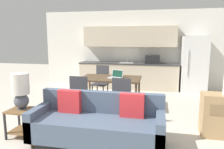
% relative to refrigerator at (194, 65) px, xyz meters
% --- Properties ---
extents(ground_plane, '(20.00, 20.00, 0.00)m').
position_rel_refrigerator_xyz_m(ground_plane, '(-2.15, -4.21, -0.90)').
color(ground_plane, beige).
extents(wall_back, '(6.40, 0.07, 2.70)m').
position_rel_refrigerator_xyz_m(wall_back, '(-2.15, 0.42, 0.45)').
color(wall_back, silver).
rests_on(wall_back, ground_plane).
extents(kitchen_counter, '(3.41, 0.65, 2.15)m').
position_rel_refrigerator_xyz_m(kitchen_counter, '(-2.13, 0.12, -0.06)').
color(kitchen_counter, beige).
rests_on(kitchen_counter, ground_plane).
extents(refrigerator, '(0.79, 0.77, 1.81)m').
position_rel_refrigerator_xyz_m(refrigerator, '(0.00, 0.00, 0.00)').
color(refrigerator, white).
rests_on(refrigerator, ground_plane).
extents(dining_table, '(1.48, 0.92, 0.78)m').
position_rel_refrigerator_xyz_m(dining_table, '(-2.28, -2.17, -0.19)').
color(dining_table, brown).
rests_on(dining_table, ground_plane).
extents(couch, '(2.18, 0.80, 0.86)m').
position_rel_refrigerator_xyz_m(couch, '(-2.07, -4.06, -0.56)').
color(couch, '#3D2D1E').
rests_on(couch, ground_plane).
extents(side_table, '(0.42, 0.42, 0.51)m').
position_rel_refrigerator_xyz_m(side_table, '(-3.48, -4.11, -0.57)').
color(side_table, brown).
rests_on(side_table, ground_plane).
extents(table_lamp, '(0.30, 0.30, 0.65)m').
position_rel_refrigerator_xyz_m(table_lamp, '(-3.47, -4.09, -0.04)').
color(table_lamp, '#4C515B').
rests_on(table_lamp, side_table).
extents(dining_chair_near_left, '(0.43, 0.43, 0.96)m').
position_rel_refrigerator_xyz_m(dining_chair_near_left, '(-2.76, -3.02, -0.38)').
color(dining_chair_near_left, '#38383D').
rests_on(dining_chair_near_left, ground_plane).
extents(dining_chair_near_right, '(0.48, 0.48, 0.96)m').
position_rel_refrigerator_xyz_m(dining_chair_near_right, '(-1.82, -3.04, -0.38)').
color(dining_chair_near_right, '#38383D').
rests_on(dining_chair_near_right, ground_plane).
extents(dining_chair_far_left, '(0.48, 0.48, 0.96)m').
position_rel_refrigerator_xyz_m(dining_chair_far_left, '(-2.74, -1.36, -0.38)').
color(dining_chair_far_left, '#38383D').
rests_on(dining_chair_far_left, ground_plane).
extents(laptop, '(0.39, 0.36, 0.20)m').
position_rel_refrigerator_xyz_m(laptop, '(-2.14, -2.18, -0.08)').
color(laptop, '#B7BABC').
rests_on(laptop, dining_table).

